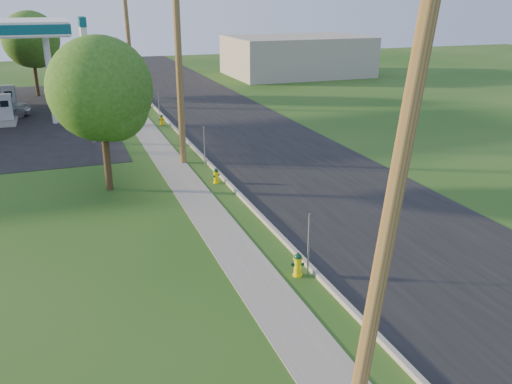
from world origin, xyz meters
TOP-DOWN VIEW (x-y plane):
  - ground_plane at (0.00, 0.00)m, footprint 140.00×140.00m
  - road at (4.50, 10.00)m, footprint 8.00×120.00m
  - curb at (0.50, 10.00)m, footprint 0.15×120.00m
  - sidewalk at (-1.25, 10.00)m, footprint 1.50×120.00m
  - utility_pole_near at (-0.60, -1.00)m, footprint 1.40×0.32m
  - utility_pole_mid at (-0.60, 17.00)m, footprint 1.40×0.32m
  - utility_pole_far at (-0.60, 35.00)m, footprint 1.40×0.32m
  - sign_post_near at (0.25, 4.20)m, footprint 0.05×0.04m
  - sign_post_mid at (0.25, 16.00)m, footprint 0.05×0.04m
  - sign_post_far at (0.25, 28.20)m, footprint 0.05×0.04m
  - fuel_pump_ne at (-9.50, 30.00)m, footprint 1.20×3.20m
  - fuel_pump_se at (-9.50, 34.00)m, footprint 1.20×3.20m
  - price_pylon at (-4.50, 22.50)m, footprint 0.34×2.04m
  - distant_building at (18.00, 45.00)m, footprint 14.00×10.00m
  - tree_verge at (-4.38, 14.04)m, footprint 4.25×4.25m
  - tree_lot at (-7.63, 40.24)m, footprint 4.53×4.53m
  - hydrant_near at (-0.02, 4.33)m, footprint 0.39×0.35m
  - hydrant_mid at (0.07, 13.38)m, footprint 0.36×0.32m
  - hydrant_far at (-0.03, 25.90)m, footprint 0.35×0.31m

SIDE VIEW (x-z plane):
  - ground_plane at x=0.00m, z-range 0.00..0.00m
  - road at x=4.50m, z-range 0.00..0.02m
  - sidewalk at x=-1.25m, z-range 0.00..0.03m
  - curb at x=0.50m, z-range 0.00..0.15m
  - hydrant_far at x=-0.03m, z-range -0.01..0.68m
  - hydrant_mid at x=0.07m, z-range -0.01..0.68m
  - hydrant_near at x=-0.02m, z-range -0.01..0.75m
  - fuel_pump_ne at x=-9.50m, z-range -0.23..1.67m
  - fuel_pump_se at x=-9.50m, z-range -0.23..1.67m
  - sign_post_near at x=0.25m, z-range 0.00..2.00m
  - sign_post_mid at x=0.25m, z-range 0.00..2.00m
  - sign_post_far at x=0.25m, z-range 0.00..2.00m
  - distant_building at x=18.00m, z-range 0.00..4.00m
  - tree_verge at x=-4.38m, z-range 0.93..7.37m
  - tree_lot at x=-7.63m, z-range 0.99..7.85m
  - utility_pole_near at x=-0.60m, z-range 0.06..9.54m
  - utility_pole_far at x=-0.60m, z-range 0.05..9.56m
  - utility_pole_mid at x=-0.60m, z-range 0.05..9.85m
  - price_pylon at x=-4.50m, z-range 2.01..8.86m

